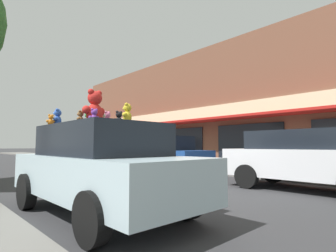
# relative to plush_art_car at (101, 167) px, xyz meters

# --- Properties ---
(ground_plane) EXTENTS (260.00, 260.00, 0.00)m
(ground_plane) POSITION_rel_plush_art_car_xyz_m (2.73, 0.19, -0.85)
(ground_plane) COLOR #333335
(sidewalk_far) EXTENTS (3.54, 90.00, 0.15)m
(sidewalk_far) POSITION_rel_plush_art_car_xyz_m (8.50, 0.19, -0.78)
(sidewalk_far) COLOR slate
(sidewalk_far) RESTS_ON ground_plane
(storefront_row) EXTENTS (12.93, 30.14, 7.42)m
(storefront_row) POSITION_rel_plush_art_car_xyz_m (16.05, 5.32, 2.85)
(storefront_row) COLOR brown
(storefront_row) RESTS_ON ground_plane
(plush_art_car) EXTENTS (1.94, 4.30, 1.62)m
(plush_art_car) POSITION_rel_plush_art_car_xyz_m (0.00, 0.00, 0.00)
(plush_art_car) COLOR #ADC6D1
(plush_art_car) RESTS_ON ground_plane
(teddy_bear_giant) EXTENTS (0.53, 0.35, 0.70)m
(teddy_bear_giant) POSITION_rel_plush_art_car_xyz_m (-0.01, 0.25, 1.11)
(teddy_bear_giant) COLOR red
(teddy_bear_giant) RESTS_ON plush_art_car
(teddy_bear_purple) EXTENTS (0.22, 0.13, 0.29)m
(teddy_bear_purple) POSITION_rel_plush_art_car_xyz_m (-0.17, -0.04, 0.91)
(teddy_bear_purple) COLOR purple
(teddy_bear_purple) RESTS_ON plush_art_car
(teddy_bear_yellow) EXTENTS (0.27, 0.22, 0.36)m
(teddy_bear_yellow) POSITION_rel_plush_art_car_xyz_m (0.18, -0.57, 0.94)
(teddy_bear_yellow) COLOR yellow
(teddy_bear_yellow) RESTS_ON plush_art_car
(teddy_bear_green) EXTENTS (0.25, 0.17, 0.33)m
(teddy_bear_green) POSITION_rel_plush_art_car_xyz_m (0.07, 0.70, 0.93)
(teddy_bear_green) COLOR green
(teddy_bear_green) RESTS_ON plush_art_car
(teddy_bear_pink) EXTENTS (0.29, 0.21, 0.38)m
(teddy_bear_pink) POSITION_rel_plush_art_car_xyz_m (0.53, 0.71, 0.95)
(teddy_bear_pink) COLOR pink
(teddy_bear_pink) RESTS_ON plush_art_car
(teddy_bear_black) EXTENTS (0.26, 0.16, 0.35)m
(teddy_bear_black) POSITION_rel_plush_art_car_xyz_m (0.55, 0.28, 0.94)
(teddy_bear_black) COLOR black
(teddy_bear_black) RESTS_ON plush_art_car
(teddy_bear_blue) EXTENTS (0.24, 0.27, 0.37)m
(teddy_bear_blue) POSITION_rel_plush_art_car_xyz_m (-0.42, 1.05, 0.95)
(teddy_bear_blue) COLOR blue
(teddy_bear_blue) RESTS_ON plush_art_car
(teddy_bear_cream) EXTENTS (0.17, 0.22, 0.30)m
(teddy_bear_cream) POSITION_rel_plush_art_car_xyz_m (0.24, 0.39, 0.91)
(teddy_bear_cream) COLOR beige
(teddy_bear_cream) RESTS_ON plush_art_car
(teddy_bear_brown) EXTENTS (0.20, 0.19, 0.29)m
(teddy_bear_brown) POSITION_rel_plush_art_car_xyz_m (-0.25, 0.36, 0.91)
(teddy_bear_brown) COLOR olive
(teddy_bear_brown) RESTS_ON plush_art_car
(teddy_bear_orange) EXTENTS (0.18, 0.11, 0.24)m
(teddy_bear_orange) POSITION_rel_plush_art_car_xyz_m (-0.57, 0.99, 0.89)
(teddy_bear_orange) COLOR orange
(teddy_bear_orange) RESTS_ON plush_art_car
(parked_car_far_left) EXTENTS (1.92, 4.26, 1.67)m
(parked_car_far_left) POSITION_rel_plush_art_car_xyz_m (5.40, -1.64, 0.05)
(parked_car_far_left) COLOR silver
(parked_car_far_left) RESTS_ON ground_plane
(parked_car_far_center) EXTENTS (2.00, 4.33, 1.65)m
(parked_car_far_center) POSITION_rel_plush_art_car_xyz_m (5.40, 4.23, 0.01)
(parked_car_far_center) COLOR #1E4793
(parked_car_far_center) RESTS_ON ground_plane
(parked_car_far_right) EXTENTS (2.00, 4.41, 1.79)m
(parked_car_far_right) POSITION_rel_plush_art_car_xyz_m (5.40, 11.36, 0.11)
(parked_car_far_right) COLOR black
(parked_car_far_right) RESTS_ON ground_plane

